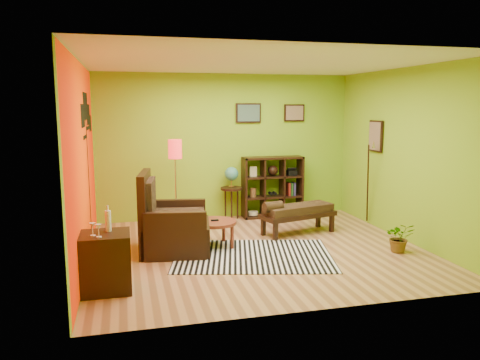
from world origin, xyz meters
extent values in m
plane|color=tan|center=(0.00, 0.00, 0.00)|extent=(5.00, 5.00, 0.00)
cube|color=#82BA1F|center=(0.00, 2.25, 1.40)|extent=(5.00, 0.04, 2.80)
cube|color=#82BA1F|center=(0.00, -2.25, 1.40)|extent=(5.00, 0.04, 2.80)
cube|color=#82BA1F|center=(-2.50, 0.00, 1.40)|extent=(0.04, 4.50, 2.80)
cube|color=#82BA1F|center=(2.50, 0.00, 1.40)|extent=(0.04, 4.50, 2.80)
cube|color=white|center=(0.00, 0.00, 2.80)|extent=(5.00, 4.50, 0.04)
cube|color=#FA3C00|center=(-2.48, 0.00, 1.40)|extent=(0.01, 4.45, 2.75)
cube|color=black|center=(-2.46, 0.55, 1.05)|extent=(0.01, 0.14, 2.10)
cube|color=black|center=(-2.46, 0.05, 2.05)|extent=(0.01, 0.65, 0.32)
cube|color=black|center=(-2.46, 0.60, 2.18)|extent=(0.01, 0.85, 0.40)
cube|color=black|center=(-2.46, 1.10, 2.05)|extent=(0.01, 0.70, 0.32)
cube|color=black|center=(-2.46, 1.45, 1.90)|extent=(0.01, 0.50, 0.26)
cube|color=black|center=(0.45, 2.22, 2.05)|extent=(0.50, 0.03, 0.38)
cube|color=slate|center=(0.45, 2.19, 2.05)|extent=(0.44, 0.01, 0.32)
cube|color=black|center=(1.40, 2.22, 2.05)|extent=(0.42, 0.03, 0.34)
cube|color=#9C7F60|center=(1.40, 2.19, 2.05)|extent=(0.36, 0.01, 0.28)
cube|color=black|center=(2.47, 0.90, 1.65)|extent=(0.03, 0.44, 0.56)
cube|color=#9C7F60|center=(2.44, 0.90, 1.65)|extent=(0.01, 0.38, 0.50)
cylinder|color=black|center=(2.35, 0.90, 0.78)|extent=(0.23, 0.34, 1.46)
cone|color=silver|center=(2.35, 0.75, 1.52)|extent=(0.08, 0.09, 0.16)
cube|color=white|center=(-0.15, -0.29, 0.01)|extent=(2.59, 2.06, 0.01)
cylinder|color=maroon|center=(-0.60, 0.30, 0.39)|extent=(0.68, 0.68, 0.05)
cylinder|color=maroon|center=(-0.41, 0.53, 0.18)|extent=(0.05, 0.05, 0.37)
cylinder|color=maroon|center=(-0.84, 0.49, 0.18)|extent=(0.05, 0.05, 0.37)
cylinder|color=maroon|center=(-0.37, 0.11, 0.18)|extent=(0.05, 0.05, 0.37)
cylinder|color=maroon|center=(-0.79, 0.07, 0.18)|extent=(0.05, 0.05, 0.37)
cube|color=black|center=(-0.60, 0.30, 0.42)|extent=(0.12, 0.05, 0.02)
cube|color=black|center=(-1.21, 0.21, 0.22)|extent=(1.11, 1.09, 0.44)
cube|color=black|center=(-1.66, 0.28, 0.61)|extent=(0.25, 0.96, 1.22)
cube|color=black|center=(-1.27, -0.23, 0.35)|extent=(0.89, 0.24, 0.71)
cube|color=black|center=(-1.14, 0.66, 0.35)|extent=(0.89, 0.24, 0.71)
cube|color=#FBB562|center=(-1.17, 0.21, 0.52)|extent=(0.88, 0.86, 0.15)
cube|color=#FBB562|center=(-1.58, 0.27, 0.83)|extent=(0.20, 0.72, 0.55)
cube|color=black|center=(-2.20, -1.12, 0.35)|extent=(0.59, 0.54, 0.70)
cylinder|color=white|center=(-2.15, -1.02, 0.82)|extent=(0.07, 0.07, 0.25)
cylinder|color=white|center=(-2.15, -1.02, 0.98)|extent=(0.02, 0.02, 0.07)
cylinder|color=white|center=(-2.32, -1.20, 0.70)|extent=(0.06, 0.06, 0.01)
cylinder|color=white|center=(-2.32, -1.20, 0.75)|extent=(0.01, 0.01, 0.09)
cone|color=white|center=(-2.32, -1.20, 0.82)|extent=(0.07, 0.07, 0.06)
cylinder|color=white|center=(-2.25, -1.28, 0.70)|extent=(0.06, 0.06, 0.01)
cylinder|color=white|center=(-2.25, -1.28, 0.75)|extent=(0.01, 0.01, 0.09)
cone|color=white|center=(-2.25, -1.28, 0.82)|extent=(0.07, 0.07, 0.06)
cylinder|color=silver|center=(-1.08, 1.41, 0.01)|extent=(0.24, 0.24, 0.03)
cylinder|color=silver|center=(-1.08, 1.41, 0.75)|extent=(0.02, 0.02, 1.49)
cylinder|color=red|center=(-1.08, 1.41, 1.45)|extent=(0.23, 0.23, 0.33)
cylinder|color=black|center=(0.05, 1.99, 0.61)|extent=(0.42, 0.42, 0.04)
cylinder|color=black|center=(0.18, 2.03, 0.30)|extent=(0.03, 0.03, 0.59)
cylinder|color=black|center=(-0.05, 2.08, 0.30)|extent=(0.03, 0.03, 0.59)
cylinder|color=black|center=(0.02, 1.85, 0.30)|extent=(0.03, 0.03, 0.59)
cylinder|color=gold|center=(0.05, 1.99, 0.65)|extent=(0.11, 0.11, 0.02)
cylinder|color=gold|center=(0.05, 1.99, 0.72)|extent=(0.02, 0.02, 0.11)
sphere|color=teal|center=(0.05, 1.99, 0.90)|extent=(0.26, 0.26, 0.26)
cube|color=black|center=(0.32, 2.03, 0.60)|extent=(0.04, 0.35, 1.20)
cube|color=black|center=(1.48, 2.03, 0.60)|extent=(0.04, 0.35, 1.20)
cube|color=black|center=(0.90, 2.03, 0.02)|extent=(1.20, 0.35, 0.04)
cube|color=black|center=(0.90, 2.03, 1.18)|extent=(1.20, 0.35, 0.04)
cube|color=black|center=(0.70, 2.03, 0.60)|extent=(0.03, 0.33, 1.12)
cube|color=black|center=(1.10, 2.03, 0.60)|extent=(0.03, 0.33, 1.12)
cube|color=black|center=(0.90, 2.03, 0.40)|extent=(1.12, 0.33, 0.03)
cube|color=black|center=(0.90, 2.03, 0.80)|extent=(1.12, 0.33, 0.03)
cylinder|color=beige|center=(0.50, 2.03, 0.09)|extent=(0.20, 0.20, 0.07)
sphere|color=black|center=(0.90, 2.03, 0.93)|extent=(0.20, 0.20, 0.20)
cube|color=black|center=(1.30, 2.03, 0.87)|extent=(0.18, 0.15, 0.10)
cylinder|color=black|center=(0.86, 2.03, 0.47)|extent=(0.06, 0.12, 0.06)
cylinder|color=black|center=(0.94, 2.03, 0.47)|extent=(0.06, 0.12, 0.06)
ellipsoid|color=#384C26|center=(1.30, 2.03, 0.10)|extent=(0.18, 0.18, 0.09)
cylinder|color=brown|center=(0.50, 2.03, 0.50)|extent=(0.12, 0.12, 0.18)
cube|color=beige|center=(0.50, 2.03, 0.92)|extent=(0.14, 0.03, 0.20)
cube|color=maroon|center=(1.23, 2.03, 0.54)|extent=(0.04, 0.18, 0.26)
cube|color=#1E4C1E|center=(1.28, 2.03, 0.54)|extent=(0.04, 0.18, 0.26)
cube|color=navy|center=(1.34, 2.03, 0.54)|extent=(0.04, 0.18, 0.26)
cube|color=black|center=(0.94, 0.71, 0.33)|extent=(1.40, 0.80, 0.08)
cube|color=#FBB562|center=(0.94, 0.71, 0.44)|extent=(1.30, 0.72, 0.13)
cylinder|color=#FBB562|center=(0.44, 0.58, 0.53)|extent=(0.36, 0.25, 0.17)
cube|color=black|center=(1.46, 1.04, 0.15)|extent=(0.08, 0.08, 0.29)
cube|color=black|center=(0.32, 0.74, 0.15)|extent=(0.08, 0.08, 0.29)
cube|color=black|center=(1.55, 0.67, 0.15)|extent=(0.08, 0.08, 0.29)
cube|color=black|center=(0.42, 0.38, 0.15)|extent=(0.08, 0.08, 0.29)
imported|color=#26661E|center=(2.05, -0.64, 0.18)|extent=(0.54, 0.57, 0.36)
camera|label=1|loc=(-1.94, -6.67, 2.17)|focal=35.00mm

